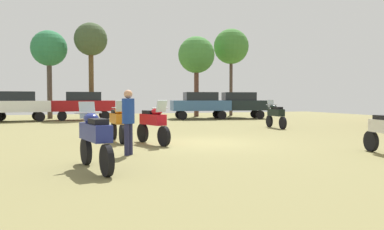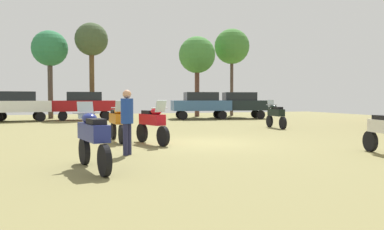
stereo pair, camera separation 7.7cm
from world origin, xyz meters
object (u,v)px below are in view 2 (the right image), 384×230
(motorcycle_9, at_px, (276,114))
(person_1, at_px, (127,117))
(motorcycle_5, at_px, (152,123))
(tree_5, at_px, (91,41))
(car_6, at_px, (15,104))
(tree_3, at_px, (50,50))
(motorcycle_8, at_px, (117,121))
(car_2, at_px, (201,103))
(tree_4, at_px, (232,47))
(tree_2, at_px, (197,56))
(motorcycle_7, at_px, (93,136))
(car_4, at_px, (84,104))
(car_3, at_px, (239,103))

(motorcycle_9, bearing_deg, person_1, -136.76)
(motorcycle_5, height_order, tree_5, tree_5)
(car_6, distance_m, tree_3, 5.56)
(motorcycle_8, xyz_separation_m, tree_5, (-0.06, 16.28, 5.15))
(car_2, height_order, tree_4, tree_4)
(car_2, bearing_deg, tree_2, -7.48)
(motorcycle_9, bearing_deg, tree_3, 135.27)
(tree_2, distance_m, tree_5, 8.71)
(motorcycle_7, height_order, car_2, car_2)
(motorcycle_5, bearing_deg, motorcycle_9, -164.36)
(motorcycle_8, xyz_separation_m, car_2, (7.60, 12.95, 0.44))
(motorcycle_8, relative_size, car_6, 0.49)
(car_6, relative_size, tree_2, 0.68)
(motorcycle_9, xyz_separation_m, tree_3, (-11.67, 13.26, 4.51))
(motorcycle_7, bearing_deg, car_4, 76.60)
(tree_5, bearing_deg, tree_3, 166.27)
(car_3, relative_size, person_1, 2.55)
(motorcycle_5, relative_size, motorcycle_8, 0.92)
(motorcycle_7, distance_m, motorcycle_9, 13.30)
(tree_3, distance_m, tree_4, 15.30)
(motorcycle_5, xyz_separation_m, tree_5, (-1.10, 17.45, 5.15))
(motorcycle_8, distance_m, car_3, 16.63)
(motorcycle_7, distance_m, tree_3, 22.88)
(tree_3, bearing_deg, motorcycle_7, -84.98)
(motorcycle_9, bearing_deg, tree_4, 79.57)
(car_2, xyz_separation_m, car_3, (3.03, -0.18, 0.00))
(car_2, xyz_separation_m, tree_5, (-7.67, 3.33, 4.72))
(motorcycle_5, relative_size, car_2, 0.46)
(car_3, relative_size, tree_2, 0.67)
(motorcycle_9, distance_m, car_6, 17.01)
(car_6, bearing_deg, tree_4, -88.90)
(motorcycle_5, height_order, tree_3, tree_3)
(motorcycle_5, distance_m, car_6, 16.21)
(motorcycle_5, relative_size, car_3, 0.45)
(car_6, bearing_deg, motorcycle_5, -169.36)
(car_2, xyz_separation_m, tree_2, (0.99, 3.92, 3.98))
(motorcycle_8, height_order, tree_5, tree_5)
(car_3, distance_m, tree_5, 12.20)
(motorcycle_9, height_order, tree_3, tree_3)
(car_2, relative_size, car_6, 0.98)
(car_2, distance_m, tree_2, 5.67)
(motorcycle_9, height_order, car_6, car_6)
(motorcycle_5, xyz_separation_m, motorcycle_9, (7.55, 4.93, -0.01))
(car_2, bearing_deg, motorcycle_8, 156.29)
(motorcycle_5, distance_m, car_3, 16.93)
(motorcycle_7, xyz_separation_m, car_6, (-4.00, 19.14, 0.44))
(car_6, relative_size, person_1, 2.56)
(tree_2, bearing_deg, motorcycle_8, -117.00)
(person_1, relative_size, tree_2, 0.26)
(car_2, height_order, person_1, car_2)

